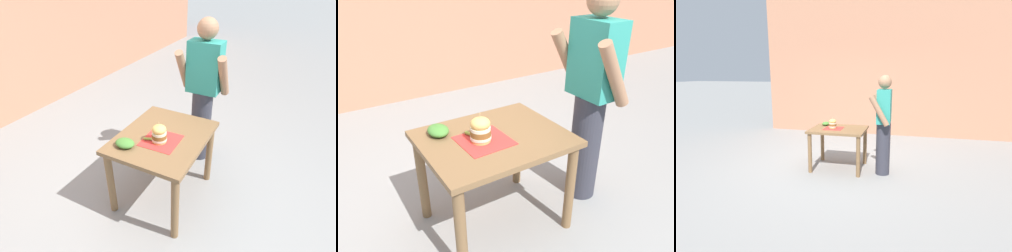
# 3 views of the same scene
# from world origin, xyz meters

# --- Properties ---
(ground_plane) EXTENTS (80.00, 80.00, 0.00)m
(ground_plane) POSITION_xyz_m (0.00, 0.00, 0.00)
(ground_plane) COLOR gray
(patio_table) EXTENTS (0.79, 0.98, 0.74)m
(patio_table) POSITION_xyz_m (0.00, 0.00, 0.61)
(patio_table) COLOR brown
(patio_table) RESTS_ON ground
(serving_paper) EXTENTS (0.34, 0.34, 0.00)m
(serving_paper) POSITION_xyz_m (0.02, -0.09, 0.75)
(serving_paper) COLOR red
(serving_paper) RESTS_ON patio_table
(sandwich) EXTENTS (0.14, 0.14, 0.20)m
(sandwich) POSITION_xyz_m (0.02, -0.11, 0.83)
(sandwich) COLOR #E5B25B
(sandwich) RESTS_ON serving_paper
(pickle_spear) EXTENTS (0.09, 0.05, 0.02)m
(pickle_spear) POSITION_xyz_m (-0.08, -0.13, 0.76)
(pickle_spear) COLOR #8EA83D
(pickle_spear) RESTS_ON serving_paper
(side_salad) EXTENTS (0.18, 0.14, 0.07)m
(side_salad) POSITION_xyz_m (-0.22, -0.31, 0.78)
(side_salad) COLOR #477F33
(side_salad) RESTS_ON patio_table
(diner_across_table) EXTENTS (0.55, 0.35, 1.69)m
(diner_across_table) POSITION_xyz_m (0.09, 0.81, 0.88)
(diner_across_table) COLOR #33333D
(diner_across_table) RESTS_ON ground
(parked_car_near_curb) EXTENTS (4.27, 1.97, 1.60)m
(parked_car_near_curb) POSITION_xyz_m (-6.00, 7.78, 0.72)
(parked_car_near_curb) COLOR red
(parked_car_near_curb) RESTS_ON ground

